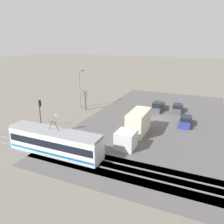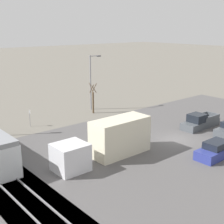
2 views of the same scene
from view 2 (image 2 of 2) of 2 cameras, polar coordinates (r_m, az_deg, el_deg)
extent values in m
plane|color=slate|center=(34.66, 11.58, -5.16)|extent=(320.00, 320.00, 0.00)
cube|color=#565454|center=(34.64, 11.59, -5.10)|extent=(23.65, 44.35, 0.08)
cube|color=slate|center=(24.46, -16.09, -14.48)|extent=(64.67, 4.40, 0.08)
cube|color=gray|center=(24.66, -14.55, -13.81)|extent=(63.38, 0.10, 0.14)
cube|color=gray|center=(24.18, -17.71, -14.70)|extent=(63.38, 0.10, 0.14)
cube|color=silver|center=(26.89, -7.62, -8.21)|extent=(2.52, 2.74, 2.38)
cube|color=beige|center=(29.86, 1.50, -4.48)|extent=(2.52, 5.82, 3.51)
cube|color=#196B38|center=(30.64, -0.08, -3.25)|extent=(0.02, 2.91, 0.88)
cube|color=#4C5156|center=(39.47, 15.83, -2.10)|extent=(1.91, 5.57, 0.87)
cube|color=black|center=(38.60, 15.28, -1.05)|extent=(1.75, 1.89, 0.94)
cube|color=#4C5156|center=(40.68, 15.81, -0.57)|extent=(0.11, 2.78, 0.51)
cube|color=#4C5156|center=(39.78, 17.89, -1.09)|extent=(0.11, 2.78, 0.51)
cube|color=#4C5156|center=(41.46, 17.98, -0.45)|extent=(1.75, 0.22, 0.51)
cube|color=red|center=(42.02, 17.14, -0.78)|extent=(0.14, 0.04, 0.18)
cube|color=navy|center=(31.16, 18.44, -7.00)|extent=(1.87, 4.50, 0.90)
cube|color=black|center=(30.88, 18.56, -5.66)|extent=(1.61, 2.34, 0.66)
cylinder|color=brown|center=(44.34, -3.47, 1.72)|extent=(0.24, 0.24, 3.04)
cylinder|color=brown|center=(44.11, -3.70, 4.30)|extent=(0.09, 0.86, 1.17)
cylinder|color=brown|center=(43.75, -3.77, 4.34)|extent=(1.03, 0.09, 1.42)
cylinder|color=brown|center=(43.72, -3.31, 4.20)|extent=(0.09, 0.86, 1.17)
cylinder|color=brown|center=(44.04, -3.25, 4.43)|extent=(1.03, 0.09, 1.42)
cylinder|color=gray|center=(45.93, -3.94, 5.33)|extent=(0.20, 0.20, 7.97)
cylinder|color=gray|center=(45.89, -3.22, 10.20)|extent=(0.12, 1.60, 0.12)
cube|color=#515156|center=(46.35, -2.47, 10.19)|extent=(0.36, 0.60, 0.18)
cylinder|color=gray|center=(39.72, -14.81, -1.10)|extent=(0.06, 0.06, 2.10)
cube|color=white|center=(39.51, -14.85, 0.06)|extent=(0.32, 0.02, 0.44)
cube|color=red|center=(39.52, -14.84, 0.06)|extent=(0.31, 0.01, 0.10)
camera|label=1|loc=(17.02, -87.44, 7.66)|focal=35.00mm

